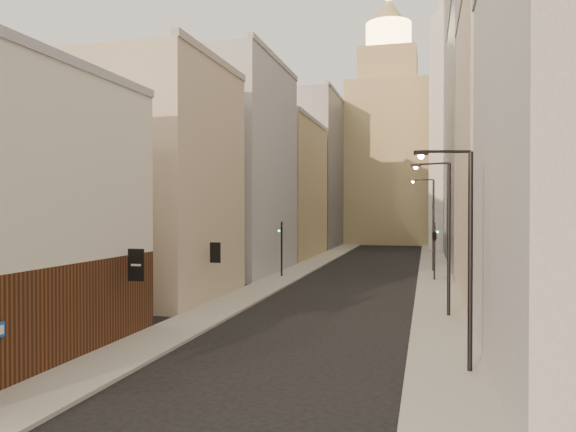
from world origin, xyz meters
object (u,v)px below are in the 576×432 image
(streetlamp_mid, at_px, (445,229))
(traffic_light_left, at_px, (282,238))
(streetlamp_far, at_px, (431,219))
(white_tower, at_px, (457,125))
(streetlamp_near, at_px, (465,247))
(clock_tower, at_px, (388,144))
(traffic_light_right, at_px, (435,236))

(streetlamp_mid, height_order, traffic_light_left, streetlamp_mid)
(streetlamp_far, height_order, traffic_light_left, streetlamp_far)
(white_tower, height_order, streetlamp_near, white_tower)
(streetlamp_near, relative_size, streetlamp_far, 0.93)
(streetlamp_near, relative_size, traffic_light_left, 1.68)
(clock_tower, distance_m, traffic_light_left, 55.13)
(streetlamp_near, xyz_separation_m, streetlamp_mid, (-0.37, 11.21, 0.26))
(clock_tower, height_order, streetlamp_far, clock_tower)
(traffic_light_left, bearing_deg, streetlamp_mid, 107.52)
(traffic_light_left, bearing_deg, traffic_light_right, 159.24)
(traffic_light_left, bearing_deg, clock_tower, -120.22)
(streetlamp_near, distance_m, traffic_light_left, 30.09)
(streetlamp_far, relative_size, traffic_light_right, 1.81)
(streetlamp_mid, distance_m, traffic_light_right, 16.19)
(white_tower, bearing_deg, traffic_light_left, -113.37)
(streetlamp_near, bearing_deg, clock_tower, 82.02)
(clock_tower, relative_size, streetlamp_mid, 5.08)
(streetlamp_near, height_order, traffic_light_right, streetlamp_near)
(streetlamp_far, xyz_separation_m, traffic_light_right, (0.25, -7.09, -1.29))
(streetlamp_far, distance_m, traffic_light_right, 7.21)
(streetlamp_far, bearing_deg, clock_tower, 108.26)
(white_tower, xyz_separation_m, streetlamp_near, (-2.87, -65.61, -13.81))
(streetlamp_near, relative_size, streetlamp_mid, 0.95)
(white_tower, xyz_separation_m, traffic_light_left, (-16.85, -38.99, -15.01))
(streetlamp_near, bearing_deg, traffic_light_right, 77.73)
(streetlamp_near, height_order, streetlamp_far, streetlamp_far)
(white_tower, relative_size, streetlamp_mid, 4.70)
(clock_tower, distance_m, streetlamp_near, 81.05)
(clock_tower, xyz_separation_m, streetlamp_mid, (7.76, -68.40, -12.58))
(white_tower, relative_size, streetlamp_far, 4.58)
(streetlamp_mid, bearing_deg, traffic_light_right, 109.28)
(streetlamp_mid, bearing_deg, white_tower, 104.57)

